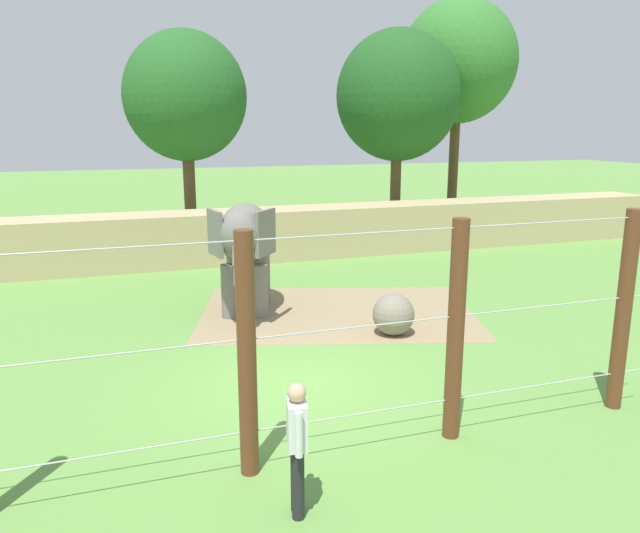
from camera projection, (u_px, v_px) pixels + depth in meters
name	position (u px, v px, depth m)	size (l,w,h in m)	color
ground_plane	(298.00, 384.00, 10.95)	(120.00, 120.00, 0.00)	#609342
dirt_patch	(337.00, 312.00, 15.23)	(6.66, 4.66, 0.01)	#937F5B
embankment_wall	(206.00, 237.00, 20.59)	(36.00, 1.80, 1.72)	tan
elephant	(245.00, 241.00, 14.81)	(2.01, 3.59, 2.74)	slate
enrichment_ball	(393.00, 314.00, 13.49)	(0.93, 0.93, 0.93)	gray
cable_fence	(354.00, 343.00, 8.27)	(10.35, 0.25, 3.28)	brown
zookeeper	(297.00, 443.00, 7.09)	(0.29, 0.59, 1.67)	#232328
tree_far_left	(398.00, 96.00, 24.64)	(4.98, 4.98, 8.34)	brown
tree_left_of_centre	(185.00, 97.00, 22.26)	(4.47, 4.47, 7.94)	brown
tree_behind_wall	(458.00, 62.00, 26.97)	(5.13, 5.13, 10.01)	brown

